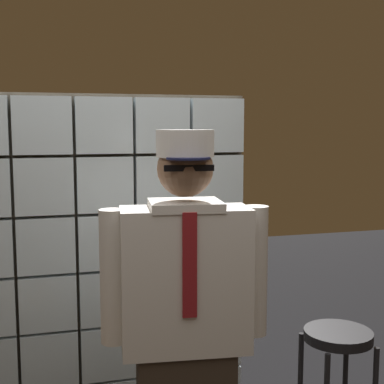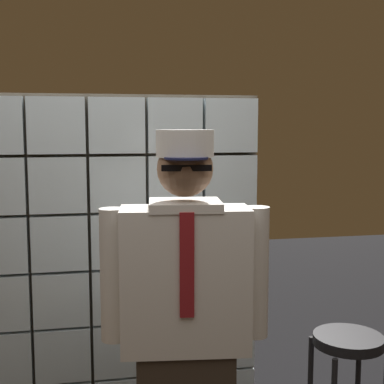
% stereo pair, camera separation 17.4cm
% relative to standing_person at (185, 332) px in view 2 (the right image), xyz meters
% --- Properties ---
extents(glass_block_wall, '(1.62, 0.10, 1.94)m').
position_rel_standing_person_xyz_m(glass_block_wall, '(-0.22, 0.90, 0.05)').
color(glass_block_wall, silver).
rests_on(glass_block_wall, ground).
extents(standing_person, '(0.69, 0.32, 1.73)m').
position_rel_standing_person_xyz_m(standing_person, '(0.00, 0.00, 0.00)').
color(standing_person, '#382D23').
rests_on(standing_person, ground).
extents(bar_stool, '(0.34, 0.34, 0.73)m').
position_rel_standing_person_xyz_m(bar_stool, '(0.85, 0.23, -0.36)').
color(bar_stool, black).
rests_on(bar_stool, ground).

